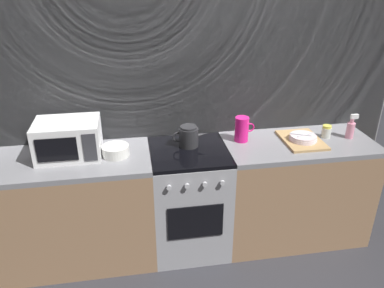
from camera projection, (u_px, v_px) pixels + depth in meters
The scene contains 12 objects.
ground_plane at pixel (189, 243), 3.31m from camera, with size 8.00×8.00×0.00m, color #2D2D33.
back_wall at pixel (183, 99), 3.07m from camera, with size 3.60×0.05×2.40m.
counter_left at pixel (76, 210), 2.98m from camera, with size 1.20×0.60×0.90m.
stove_unit at pixel (189, 199), 3.11m from camera, with size 0.60×0.63×0.90m.
counter_right at pixel (293, 190), 3.24m from camera, with size 1.20×0.60×0.90m.
microwave at pixel (68, 139), 2.78m from camera, with size 0.46×0.35×0.27m.
kettle at pixel (189, 136), 2.95m from camera, with size 0.28×0.15×0.17m.
mixing_bowl at pixel (116, 151), 2.81m from camera, with size 0.20×0.20×0.08m, color silver.
pitcher at pixel (242, 129), 3.03m from camera, with size 0.16×0.11×0.20m.
dish_pile at pixel (302, 139), 3.04m from camera, with size 0.30×0.40×0.07m.
spice_jar at pixel (326, 132), 3.11m from camera, with size 0.08×0.08×0.10m.
spray_bottle at pixel (351, 129), 3.09m from camera, with size 0.08×0.06×0.20m.
Camera 1 is at (-0.40, -2.58, 2.20)m, focal length 35.66 mm.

